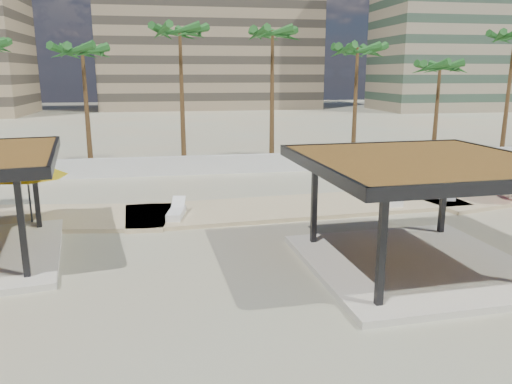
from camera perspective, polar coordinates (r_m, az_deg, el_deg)
ground at (r=16.76m, az=4.59°, el=-8.46°), size 200.00×200.00×0.00m
promenade at (r=24.28m, az=4.64°, el=-1.35°), size 44.45×7.97×0.24m
boundary_wall at (r=31.80m, az=-2.63°, el=3.21°), size 56.00×0.30×1.20m
building_mid at (r=93.72m, az=-5.35°, el=18.30°), size 38.00×16.00×30.40m
building_east at (r=96.92m, az=23.88°, el=18.89°), size 32.00×15.00×36.40m
pavilion_central at (r=16.79m, az=18.19°, el=-1.19°), size 7.62×7.62×3.68m
umbrella_b at (r=21.89m, az=-24.77°, el=2.53°), size 3.78×3.78×2.78m
lounger_a at (r=21.92m, az=-9.09°, el=-2.33°), size 0.92×1.93×0.70m
lounger_b at (r=26.88m, az=20.47°, el=-0.03°), size 1.13×2.23×0.81m
lounger_c at (r=24.94m, az=14.59°, el=-0.55°), size 0.87×2.42×0.90m
palm_c at (r=33.53m, az=-19.22°, el=14.51°), size 3.00×3.00×8.40m
palm_d at (r=34.03m, az=-8.69°, el=17.11°), size 3.00×3.00×9.69m
palm_e at (r=34.23m, az=1.89°, el=17.09°), size 3.00×3.00×9.60m
palm_f at (r=36.08m, az=11.52°, el=15.15°), size 3.00×3.00×8.60m
palm_g at (r=38.29m, az=20.28°, el=12.94°), size 3.00×3.00×7.51m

